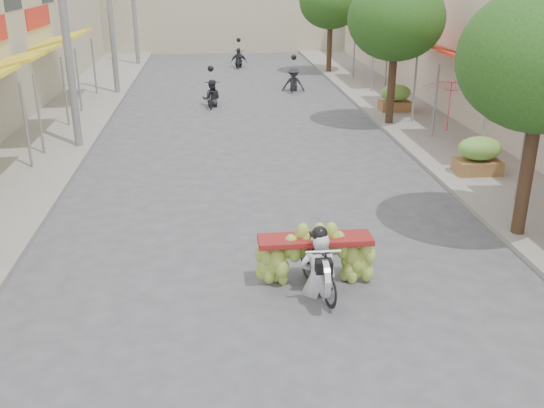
{
  "coord_description": "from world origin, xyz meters",
  "views": [
    {
      "loc": [
        -1.07,
        -7.4,
        5.46
      ],
      "look_at": [
        0.03,
        3.7,
        1.1
      ],
      "focal_mm": 40.0,
      "sensor_mm": 36.0,
      "label": 1
    }
  ],
  "objects": [
    {
      "name": "produce_crate_mid",
      "position": [
        6.2,
        8.0,
        0.71
      ],
      "size": [
        1.2,
        0.88,
        1.16
      ],
      "color": "brown",
      "rests_on": "ground"
    },
    {
      "name": "utility_pole_mid",
      "position": [
        -5.4,
        12.0,
        4.03
      ],
      "size": [
        0.6,
        0.24,
        8.0
      ],
      "color": "slate",
      "rests_on": "ground"
    },
    {
      "name": "utility_pole_far",
      "position": [
        -5.4,
        21.0,
        4.03
      ],
      "size": [
        0.6,
        0.24,
        8.0
      ],
      "color": "slate",
      "rests_on": "ground"
    },
    {
      "name": "market_umbrella",
      "position": [
        6.03,
        9.98,
        2.39
      ],
      "size": [
        1.85,
        1.85,
        1.57
      ],
      "rotation": [
        0.0,
        0.0,
        -0.07
      ],
      "color": "red",
      "rests_on": "ground"
    },
    {
      "name": "street_tree_far",
      "position": [
        5.4,
        26.0,
        3.78
      ],
      "size": [
        3.4,
        3.4,
        5.25
      ],
      "color": "#3A2719",
      "rests_on": "ground"
    },
    {
      "name": "ground",
      "position": [
        0.0,
        0.0,
        0.0
      ],
      "size": [
        120.0,
        120.0,
        0.0
      ],
      "primitive_type": "plane",
      "color": "#4F4F54",
      "rests_on": "ground"
    },
    {
      "name": "sidewalk_left",
      "position": [
        -7.0,
        15.0,
        0.06
      ],
      "size": [
        4.0,
        60.0,
        0.12
      ],
      "primitive_type": "cube",
      "color": "gray",
      "rests_on": "ground"
    },
    {
      "name": "banana_motorbike",
      "position": [
        0.69,
        2.19,
        0.74
      ],
      "size": [
        2.2,
        1.91,
        2.24
      ],
      "color": "black",
      "rests_on": "ground"
    },
    {
      "name": "bg_motorbike_a",
      "position": [
        -1.1,
        18.01,
        0.73
      ],
      "size": [
        0.83,
        1.74,
        1.95
      ],
      "color": "black",
      "rests_on": "ground"
    },
    {
      "name": "produce_crate_far",
      "position": [
        6.2,
        16.0,
        0.71
      ],
      "size": [
        1.2,
        0.88,
        1.16
      ],
      "color": "brown",
      "rests_on": "ground"
    },
    {
      "name": "street_tree_mid",
      "position": [
        5.4,
        14.0,
        3.78
      ],
      "size": [
        3.4,
        3.4,
        5.25
      ],
      "color": "#3A2719",
      "rests_on": "ground"
    },
    {
      "name": "bg_motorbike_b",
      "position": [
        2.77,
        21.03,
        0.84
      ],
      "size": [
        1.15,
        1.79,
        1.95
      ],
      "color": "black",
      "rests_on": "ground"
    },
    {
      "name": "pedestrian",
      "position": [
        6.03,
        16.69,
        0.9
      ],
      "size": [
        0.89,
        0.73,
        1.56
      ],
      "rotation": [
        0.0,
        0.0,
        3.57
      ],
      "color": "silver",
      "rests_on": "ground"
    },
    {
      "name": "sidewalk_right",
      "position": [
        7.0,
        15.0,
        0.06
      ],
      "size": [
        4.0,
        60.0,
        0.12
      ],
      "primitive_type": "cube",
      "color": "gray",
      "rests_on": "ground"
    },
    {
      "name": "bg_motorbike_c",
      "position": [
        0.56,
        28.54,
        0.79
      ],
      "size": [
        1.03,
        1.73,
        1.95
      ],
      "color": "black",
      "rests_on": "ground"
    }
  ]
}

